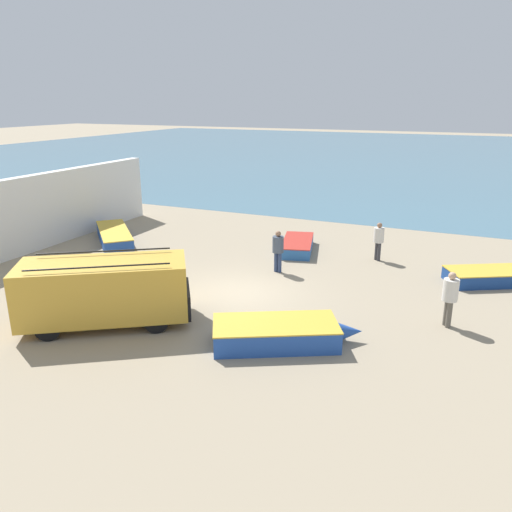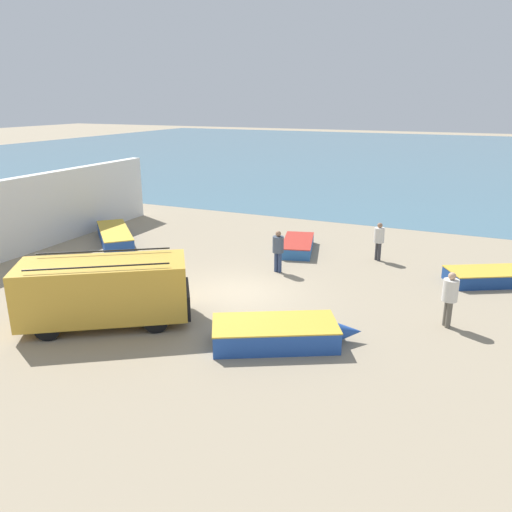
{
  "view_description": "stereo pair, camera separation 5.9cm",
  "coord_description": "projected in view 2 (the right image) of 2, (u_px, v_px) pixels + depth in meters",
  "views": [
    {
      "loc": [
        7.37,
        -15.11,
        6.71
      ],
      "look_at": [
        0.06,
        1.47,
        1.0
      ],
      "focal_mm": 35.0,
      "sensor_mm": 36.0,
      "label": 1
    },
    {
      "loc": [
        7.42,
        -15.08,
        6.71
      ],
      "look_at": [
        0.06,
        1.47,
        1.0
      ],
      "focal_mm": 35.0,
      "sensor_mm": 36.0,
      "label": 2
    }
  ],
  "objects": [
    {
      "name": "sea_water",
      "position": [
        417.0,
        154.0,
        63.35
      ],
      "size": [
        120.0,
        80.0,
        0.01
      ],
      "primitive_type": "cube",
      "color": "#477084",
      "rests_on": "ground_plane"
    },
    {
      "name": "parked_van",
      "position": [
        105.0,
        290.0,
        15.29
      ],
      "size": [
        5.31,
        4.43,
        2.16
      ],
      "rotation": [
        0.0,
        0.0,
        0.58
      ],
      "color": "gold",
      "rests_on": "ground_plane"
    },
    {
      "name": "ground_plane",
      "position": [
        238.0,
        293.0,
        18.04
      ],
      "size": [
        200.0,
        200.0,
        0.0
      ],
      "primitive_type": "plane",
      "color": "gray"
    },
    {
      "name": "fishing_rowboat_2",
      "position": [
        280.0,
        333.0,
        14.24
      ],
      "size": [
        4.32,
        3.09,
        0.66
      ],
      "rotation": [
        0.0,
        0.0,
        0.48
      ],
      "color": "#234CA3",
      "rests_on": "ground_plane"
    },
    {
      "name": "fisherman_2",
      "position": [
        450.0,
        295.0,
        15.11
      ],
      "size": [
        0.46,
        0.46,
        1.77
      ],
      "rotation": [
        0.0,
        0.0,
        3.67
      ],
      "color": "#5B564C",
      "rests_on": "ground_plane"
    },
    {
      "name": "fishing_rowboat_1",
      "position": [
        497.0,
        276.0,
        18.99
      ],
      "size": [
        4.2,
        2.98,
        0.52
      ],
      "rotation": [
        0.0,
        0.0,
        0.5
      ],
      "color": "navy",
      "rests_on": "ground_plane"
    },
    {
      "name": "fishing_rowboat_0",
      "position": [
        114.0,
        235.0,
        24.47
      ],
      "size": [
        4.47,
        4.48,
        0.66
      ],
      "rotation": [
        0.0,
        0.0,
        2.35
      ],
      "color": "#234CA3",
      "rests_on": "ground_plane"
    },
    {
      "name": "fisherman_1",
      "position": [
        278.0,
        248.0,
        19.98
      ],
      "size": [
        0.45,
        0.45,
        1.71
      ],
      "rotation": [
        0.0,
        0.0,
        1.39
      ],
      "color": "navy",
      "rests_on": "ground_plane"
    },
    {
      "name": "fishing_rowboat_3",
      "position": [
        298.0,
        245.0,
        23.13
      ],
      "size": [
        2.05,
        3.85,
        0.51
      ],
      "rotation": [
        0.0,
        0.0,
        1.83
      ],
      "color": "#2D66AD",
      "rests_on": "ground_plane"
    },
    {
      "name": "fisherman_0",
      "position": [
        379.0,
        238.0,
        21.43
      ],
      "size": [
        0.44,
        0.44,
        1.68
      ],
      "rotation": [
        0.0,
        0.0,
        0.83
      ],
      "color": "#38383D",
      "rests_on": "ground_plane"
    },
    {
      "name": "harbor_wall",
      "position": [
        29.0,
        214.0,
        22.68
      ],
      "size": [
        0.5,
        16.23,
        3.43
      ],
      "primitive_type": "cube",
      "color": "silver",
      "rests_on": "ground_plane"
    }
  ]
}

